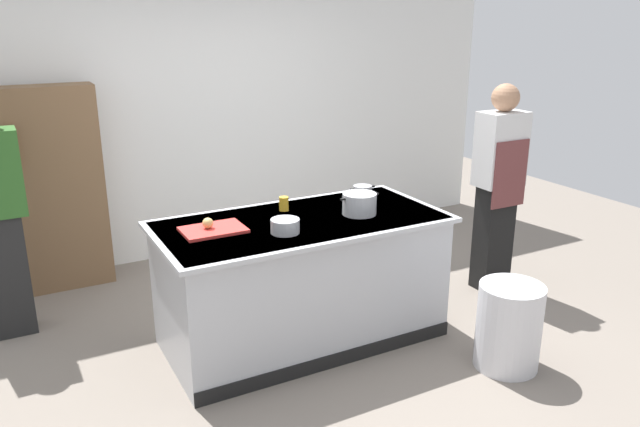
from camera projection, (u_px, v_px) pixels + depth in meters
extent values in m
plane|color=slate|center=(303.00, 337.00, 4.51)|extent=(10.00, 10.00, 0.00)
cube|color=white|center=(200.00, 96.00, 5.81)|extent=(6.40, 0.12, 3.00)
cube|color=#B7BABF|center=(302.00, 281.00, 4.37)|extent=(1.90, 0.90, 0.90)
cube|color=#B7BABF|center=(302.00, 222.00, 4.24)|extent=(1.98, 0.98, 0.03)
cube|color=black|center=(334.00, 361.00, 4.11)|extent=(1.90, 0.01, 0.10)
cube|color=red|center=(213.00, 230.00, 4.01)|extent=(0.40, 0.28, 0.02)
sphere|color=tan|center=(208.00, 223.00, 4.00)|extent=(0.07, 0.07, 0.07)
cylinder|color=#B7BABF|center=(359.00, 204.00, 4.33)|extent=(0.24, 0.24, 0.15)
cube|color=black|center=(343.00, 199.00, 4.26)|extent=(0.04, 0.02, 0.01)
cube|color=black|center=(376.00, 194.00, 4.38)|extent=(0.04, 0.02, 0.01)
cylinder|color=#99999E|center=(363.00, 193.00, 4.68)|extent=(0.14, 0.14, 0.11)
cube|color=black|center=(353.00, 189.00, 4.63)|extent=(0.04, 0.02, 0.01)
cube|color=black|center=(372.00, 186.00, 4.70)|extent=(0.04, 0.02, 0.01)
cylinder|color=#B7BABF|center=(285.00, 226.00, 3.97)|extent=(0.19, 0.19, 0.09)
cylinder|color=yellow|center=(284.00, 204.00, 4.42)|extent=(0.07, 0.07, 0.10)
cylinder|color=silver|center=(509.00, 326.00, 4.07)|extent=(0.42, 0.42, 0.58)
cube|color=black|center=(493.00, 237.00, 5.22)|extent=(0.28, 0.20, 0.90)
cube|color=silver|center=(501.00, 149.00, 4.99)|extent=(0.38, 0.24, 0.60)
sphere|color=#A87A5B|center=(506.00, 98.00, 4.86)|extent=(0.22, 0.22, 0.22)
cube|color=brown|center=(510.00, 174.00, 4.94)|extent=(0.34, 0.02, 0.54)
cube|color=black|center=(8.00, 275.00, 4.46)|extent=(0.28, 0.20, 0.90)
cube|color=brown|center=(33.00, 192.00, 5.06)|extent=(1.10, 0.28, 1.70)
cube|color=white|center=(0.00, 152.00, 4.72)|extent=(0.08, 0.03, 0.29)
cube|color=brown|center=(12.00, 147.00, 4.75)|extent=(0.08, 0.03, 0.34)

